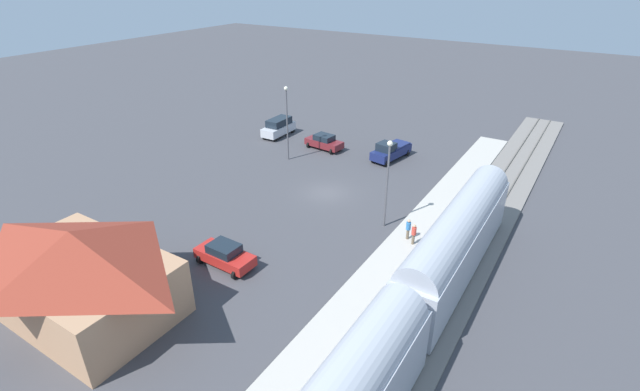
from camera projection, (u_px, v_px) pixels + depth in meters
The scene contains 13 objects.
ground_plane at pixel (327, 193), 43.40m from camera, with size 200.00×200.00×0.00m, color #424247.
railway_track at pixel (475, 233), 36.72m from camera, with size 4.80×70.00×0.30m.
platform at pixel (428, 219), 38.59m from camera, with size 3.20×46.00×0.30m.
passenger_train at pixel (406, 314), 24.26m from camera, with size 2.93×34.69×4.98m.
station_building at pixel (79, 271), 27.33m from camera, with size 11.91×7.98×5.82m.
pedestrian_on_platform at pixel (414, 233), 34.53m from camera, with size 0.36×0.36×1.71m.
pedestrian_waiting_far at pixel (408, 228), 35.19m from camera, with size 0.36×0.36×1.71m.
sedan_red at pixel (225, 255), 32.64m from camera, with size 4.54×2.35×1.74m.
suv_silver at pixel (279, 127), 57.30m from camera, with size 2.05×4.94×2.22m.
pickup_navy at pixel (391, 150), 50.42m from camera, with size 2.86×5.66×2.14m.
sedan_maroon at pixel (324, 142), 53.27m from camera, with size 4.67×2.64×1.74m.
light_pole_near_platform at pixel (388, 174), 35.82m from camera, with size 0.44×0.44×7.49m.
light_pole_lot_center at pixel (287, 115), 48.52m from camera, with size 0.44×0.44×8.14m.
Camera 1 is at (-20.08, 33.17, 19.50)m, focal length 25.62 mm.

